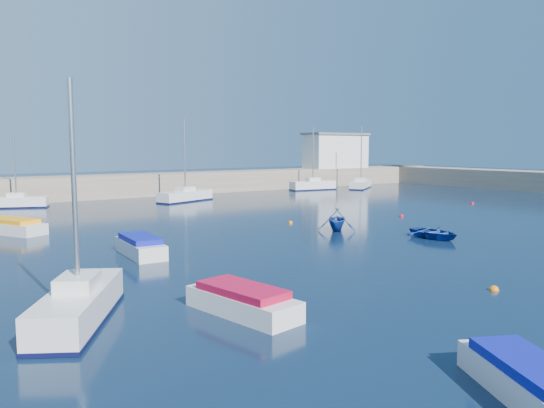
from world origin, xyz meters
TOP-DOWN VIEW (x-y plane):
  - ground at (0.00, 0.00)m, footprint 220.00×220.00m
  - back_wall at (0.00, 46.00)m, footprint 96.00×4.50m
  - right_arm at (44.00, 32.00)m, footprint 4.50×32.00m
  - harbor_office at (30.00, 46.00)m, footprint 10.00×4.00m
  - sailboat_1 at (-19.90, 2.90)m, footprint 4.56×6.09m
  - sailboat_5 at (-15.63, 40.76)m, footprint 5.77×3.61m
  - sailboat_6 at (0.34, 36.82)m, footprint 6.93×4.13m
  - sailboat_7 at (21.17, 40.66)m, footprint 6.53×2.68m
  - sailboat_8 at (28.35, 38.80)m, footprint 6.52×5.33m
  - motorboat_0 at (-14.89, 0.52)m, footprint 2.38×4.77m
  - motorboat_1 at (-14.12, 12.32)m, footprint 1.83×4.53m
  - motorboat_2 at (-18.62, 24.33)m, footprint 3.96×5.27m
  - motorboat_3 at (-12.70, -8.75)m, footprint 3.16×4.33m
  - dinghy_center at (3.42, 6.60)m, footprint 2.65×3.61m
  - dinghy_left at (0.39, 12.59)m, footprint 3.97×3.98m
  - buoy_0 at (-4.74, -2.81)m, footprint 0.42×0.42m
  - buoy_1 at (9.95, 15.10)m, footprint 0.39×0.39m
  - buoy_3 at (-0.13, 17.35)m, footprint 0.38×0.38m
  - buoy_4 at (23.66, 17.70)m, footprint 0.38×0.38m

SIDE VIEW (x-z plane):
  - ground at x=0.00m, z-range 0.00..0.00m
  - buoy_0 at x=-4.74m, z-range -0.21..0.21m
  - buoy_1 at x=9.95m, z-range -0.19..0.19m
  - buoy_3 at x=-0.13m, z-range -0.19..0.19m
  - buoy_4 at x=23.66m, z-range -0.19..0.19m
  - dinghy_center at x=3.42m, z-range 0.00..0.72m
  - motorboat_3 at x=-12.70m, z-range -0.03..0.94m
  - motorboat_0 at x=-14.89m, z-range -0.03..0.99m
  - motorboat_2 at x=-18.62m, z-range -0.03..1.01m
  - motorboat_1 at x=-14.12m, z-range -0.03..1.06m
  - sailboat_8 at x=28.35m, z-range -3.77..4.92m
  - sailboat_5 at x=-15.63m, z-range -3.16..4.33m
  - sailboat_6 at x=0.34m, z-range -3.79..5.04m
  - sailboat_1 at x=-19.90m, z-range -3.42..4.72m
  - sailboat_7 at x=21.17m, z-range -3.58..4.92m
  - dinghy_left at x=0.39m, z-range 0.00..1.59m
  - back_wall at x=0.00m, z-range 0.00..2.60m
  - right_arm at x=44.00m, z-range 0.00..2.60m
  - harbor_office at x=30.00m, z-range 2.60..7.60m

